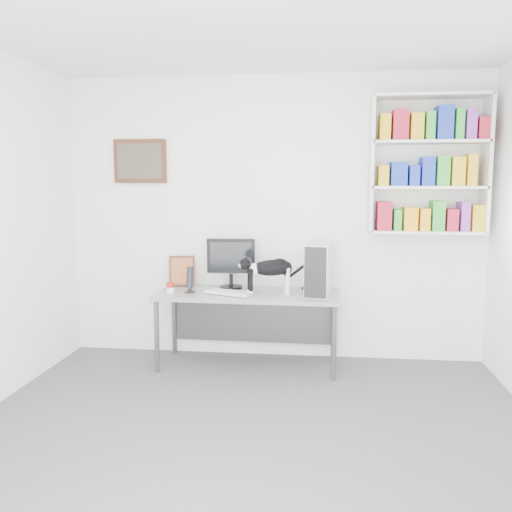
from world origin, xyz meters
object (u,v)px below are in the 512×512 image
Objects in this scene: cat at (270,277)px; bookshelf at (428,165)px; monitor at (231,263)px; speaker at (190,279)px; leaning_print at (182,270)px; desk at (248,329)px; keyboard at (229,293)px; pc_tower at (320,269)px; soup_can at (170,288)px.

bookshelf is at bearing -6.17° from cat.
speaker is at bearing -146.57° from monitor.
desk is at bearing -31.83° from leaning_print.
leaning_print is at bearing 130.19° from speaker.
bookshelf is 2.01m from monitor.
desk is 0.71m from speaker.
keyboard is at bearing -45.41° from leaning_print.
keyboard is at bearing 159.96° from cat.
leaning_print is at bearing 179.59° from pc_tower.
desk is at bearing -172.24° from bookshelf.
soup_can is at bearing -151.54° from speaker.
monitor is 1.06× the size of pc_tower.
pc_tower is 4.48× the size of soup_can.
pc_tower reaches higher than soup_can.
desk is 3.04× the size of cat.
pc_tower is 1.82× the size of speaker.
leaning_print reaches higher than keyboard.
speaker is (-2.13, -0.28, -1.03)m from bookshelf.
soup_can reaches higher than desk.
speaker reaches higher than desk.
keyboard is 0.92× the size of pc_tower.
soup_can is (-0.51, -0.30, -0.19)m from monitor.
leaning_print is at bearing 87.34° from soup_can.
keyboard is 0.77× the size of cat.
cat is at bearing -0.12° from soup_can.
desk is 0.41m from keyboard.
pc_tower is 0.84× the size of cat.
leaning_print is at bearing 179.08° from bookshelf.
leaning_print is (-2.28, 0.04, -1.00)m from bookshelf.
bookshelf is 2.38m from speaker.
leaning_print is (-0.68, 0.25, 0.50)m from desk.
desk is 3.93× the size of keyboard.
bookshelf is 2.21m from desk.
cat is (0.90, -0.36, 0.02)m from leaning_print.
cat is (-0.44, -0.14, -0.06)m from pc_tower.
speaker is at bearing -172.58° from desk.
desk is 16.26× the size of soup_can.
leaning_print is at bearing 169.84° from monitor.
desk is 0.57m from cat.
desk is 3.63× the size of pc_tower.
soup_can is 0.19× the size of cat.
monitor reaches higher than speaker.
cat is (0.91, -0.00, 0.12)m from soup_can.
keyboard is 0.54m from soup_can.
pc_tower is at bearing -14.89° from monitor.
pc_tower is at bearing -20.93° from leaning_print.
keyboard is 0.65m from leaning_print.
cat is at bearing -33.27° from leaning_print.
bookshelf is at bearing 8.77° from desk.
bookshelf is at bearing -12.33° from leaning_print.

